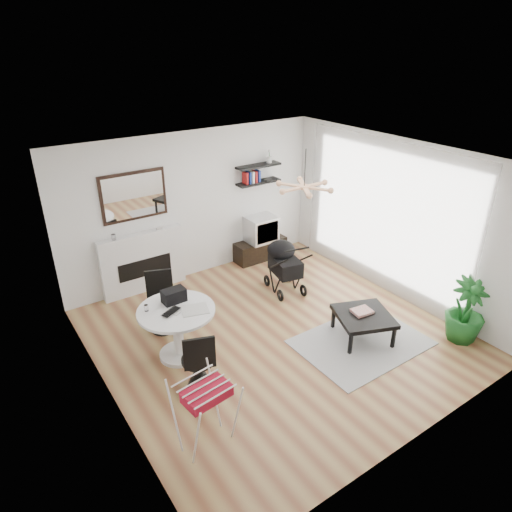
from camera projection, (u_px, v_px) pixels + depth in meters
floor at (275, 335)px, 7.00m from camera, size 5.00×5.00×0.00m
ceiling at (279, 161)px, 5.81m from camera, size 5.00×5.00×0.00m
wall_back at (194, 206)px, 8.26m from camera, size 5.00×0.00×5.00m
wall_left at (99, 310)px, 5.13m from camera, size 0.00×5.00×5.00m
wall_right at (396, 219)px, 7.67m from camera, size 0.00×5.00×5.00m
sheer_curtain at (383, 217)px, 7.77m from camera, size 0.04×3.60×2.60m
fireplace at (142, 255)px, 7.93m from camera, size 1.50×0.17×2.16m
shelf_lower at (258, 182)px, 8.72m from camera, size 0.90×0.25×0.04m
shelf_upper at (258, 166)px, 8.58m from camera, size 0.90×0.25×0.04m
pendant_lamp at (304, 187)px, 6.63m from camera, size 0.90×0.90×0.10m
tv_console at (260, 249)px, 9.28m from camera, size 1.09×0.38×0.41m
crt_tv at (260, 229)px, 9.08m from camera, size 0.59×0.51×0.51m
dining_table at (177, 326)px, 6.32m from camera, size 1.07×1.07×0.78m
laptop at (174, 313)px, 6.10m from camera, size 0.34×0.29×0.02m
black_bag at (174, 296)px, 6.34m from camera, size 0.33×0.20×0.19m
newspaper at (195, 310)px, 6.19m from camera, size 0.43×0.39×0.01m
drinking_glass at (146, 308)px, 6.15m from camera, size 0.05×0.05×0.09m
chair_far at (162, 313)px, 7.00m from camera, size 0.50×0.51×0.95m
chair_near at (199, 370)px, 5.82m from camera, size 0.48×0.49×0.91m
drying_rack at (206, 413)px, 4.94m from camera, size 0.63×0.60×0.86m
stroller at (284, 267)px, 8.07m from camera, size 0.65×0.88×1.00m
rug at (361, 342)px, 6.81m from camera, size 1.87×1.35×0.01m
coffee_table at (364, 317)px, 6.77m from camera, size 1.02×1.02×0.40m
magazines at (362, 311)px, 6.79m from camera, size 0.32×0.27×0.04m
potted_plant at (466, 310)px, 6.69m from camera, size 0.69×0.69×1.00m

